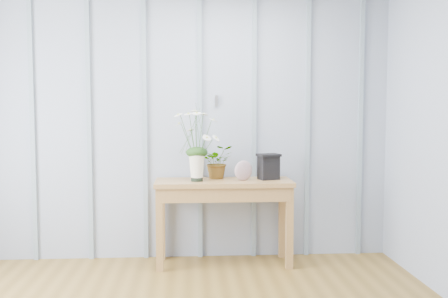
{
  "coord_description": "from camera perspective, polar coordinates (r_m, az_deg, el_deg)",
  "views": [
    {
      "loc": [
        0.15,
        -2.56,
        1.39
      ],
      "look_at": [
        0.45,
        1.94,
        1.03
      ],
      "focal_mm": 42.0,
      "sensor_mm": 36.0,
      "label": 1
    }
  ],
  "objects": [
    {
      "name": "room_shell",
      "position": [
        3.53,
        -6.43,
        14.27
      ],
      "size": [
        4.0,
        4.5,
        2.5
      ],
      "color": "#98A3B9",
      "rests_on": "ground"
    },
    {
      "name": "sideboard",
      "position": [
        4.63,
        -0.04,
        -4.83
      ],
      "size": [
        1.2,
        0.45,
        0.75
      ],
      "color": "olive",
      "rests_on": "ground"
    },
    {
      "name": "daisy_vase",
      "position": [
        4.52,
        -2.99,
        1.59
      ],
      "size": [
        0.46,
        0.35,
        0.65
      ],
      "color": "black",
      "rests_on": "sideboard"
    },
    {
      "name": "spider_plant",
      "position": [
        4.72,
        -0.7,
        -1.4
      ],
      "size": [
        0.3,
        0.27,
        0.3
      ],
      "primitive_type": "imported",
      "rotation": [
        0.0,
        0.0,
        0.15
      ],
      "color": "#193D13",
      "rests_on": "sideboard"
    },
    {
      "name": "felt_disc_vessel",
      "position": [
        4.58,
        2.13,
        -2.36
      ],
      "size": [
        0.18,
        0.12,
        0.18
      ],
      "primitive_type": "ellipsoid",
      "rotation": [
        0.0,
        0.0,
        0.42
      ],
      "color": "#84506B",
      "rests_on": "sideboard"
    },
    {
      "name": "carved_box",
      "position": [
        4.66,
        4.87,
        -1.9
      ],
      "size": [
        0.22,
        0.2,
        0.23
      ],
      "color": "black",
      "rests_on": "sideboard"
    }
  ]
}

